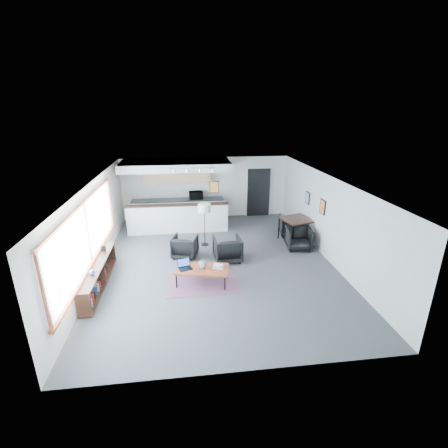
{
  "coord_description": "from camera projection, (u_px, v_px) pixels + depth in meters",
  "views": [
    {
      "loc": [
        -0.93,
        -9.09,
        4.57
      ],
      "look_at": [
        0.28,
        0.4,
        1.11
      ],
      "focal_mm": 26.0,
      "sensor_mm": 36.0,
      "label": 1
    }
  ],
  "objects": [
    {
      "name": "floor_lamp",
      "position": [
        204.0,
        209.0,
        10.97
      ],
      "size": [
        0.48,
        0.48,
        1.5
      ],
      "rotation": [
        0.0,
        0.0,
        -0.13
      ],
      "color": "black",
      "rests_on": "floor"
    },
    {
      "name": "armchair_right",
      "position": [
        227.0,
        248.0,
        10.13
      ],
      "size": [
        0.88,
        0.83,
        0.85
      ],
      "primitive_type": "imported",
      "rotation": [
        0.0,
        0.0,
        3.21
      ],
      "color": "black",
      "rests_on": "floor"
    },
    {
      "name": "microwave",
      "position": [
        196.0,
        194.0,
        13.58
      ],
      "size": [
        0.58,
        0.35,
        0.37
      ],
      "primitive_type": "imported",
      "rotation": [
        0.0,
        0.0,
        0.09
      ],
      "color": "black",
      "rests_on": "kitchenette"
    },
    {
      "name": "wall_art_upper",
      "position": [
        308.0,
        198.0,
        11.63
      ],
      "size": [
        0.03,
        0.34,
        0.44
      ],
      "color": "black",
      "rests_on": "room"
    },
    {
      "name": "armchair_left",
      "position": [
        185.0,
        245.0,
        10.39
      ],
      "size": [
        0.91,
        0.88,
        0.78
      ],
      "primitive_type": "imported",
      "rotation": [
        0.0,
        0.0,
        2.88
      ],
      "color": "black",
      "rests_on": "floor"
    },
    {
      "name": "dining_table",
      "position": [
        297.0,
        221.0,
        11.48
      ],
      "size": [
        1.24,
        1.24,
        0.84
      ],
      "rotation": [
        0.0,
        0.0,
        0.28
      ],
      "color": "#321A11",
      "rests_on": "floor"
    },
    {
      "name": "room",
      "position": [
        217.0,
        223.0,
        9.7
      ],
      "size": [
        7.02,
        9.02,
        2.62
      ],
      "color": "#48484A",
      "rests_on": "ground"
    },
    {
      "name": "kilim_rug",
      "position": [
        203.0,
        283.0,
        8.93
      ],
      "size": [
        1.97,
        1.35,
        0.01
      ],
      "rotation": [
        0.0,
        0.0,
        0.01
      ],
      "color": "#62384C",
      "rests_on": "floor"
    },
    {
      "name": "laptop",
      "position": [
        184.0,
        265.0,
        8.77
      ],
      "size": [
        0.42,
        0.38,
        0.25
      ],
      "rotation": [
        0.0,
        0.0,
        0.33
      ],
      "color": "black",
      "rests_on": "coffee_table"
    },
    {
      "name": "doorway",
      "position": [
        258.0,
        192.0,
        14.17
      ],
      "size": [
        1.1,
        0.12,
        2.15
      ],
      "color": "black",
      "rests_on": "room"
    },
    {
      "name": "wall_art_lower",
      "position": [
        323.0,
        207.0,
        10.4
      ],
      "size": [
        0.03,
        0.38,
        0.48
      ],
      "color": "black",
      "rests_on": "room"
    },
    {
      "name": "kitchenette",
      "position": [
        177.0,
        191.0,
        12.99
      ],
      "size": [
        4.2,
        1.96,
        2.6
      ],
      "color": "white",
      "rests_on": "floor"
    },
    {
      "name": "window",
      "position": [
        87.0,
        235.0,
        8.4
      ],
      "size": [
        0.1,
        5.95,
        1.66
      ],
      "color": "#8CBFFF",
      "rests_on": "room"
    },
    {
      "name": "track_light",
      "position": [
        193.0,
        169.0,
        11.27
      ],
      "size": [
        1.6,
        0.07,
        0.15
      ],
      "color": "silver",
      "rests_on": "room"
    },
    {
      "name": "console",
      "position": [
        98.0,
        275.0,
        8.66
      ],
      "size": [
        0.35,
        3.0,
        0.8
      ],
      "color": "#321A11",
      "rests_on": "floor"
    },
    {
      "name": "coffee_table",
      "position": [
        202.0,
        269.0,
        8.78
      ],
      "size": [
        1.53,
        1.04,
        0.46
      ],
      "rotation": [
        0.0,
        0.0,
        -0.22
      ],
      "color": "brown",
      "rests_on": "floor"
    },
    {
      "name": "book_stack",
      "position": [
        218.0,
        266.0,
        8.8
      ],
      "size": [
        0.34,
        0.3,
        0.09
      ],
      "rotation": [
        0.0,
        0.0,
        -0.32
      ],
      "color": "silver",
      "rests_on": "coffee_table"
    },
    {
      "name": "dining_chair_near",
      "position": [
        299.0,
        239.0,
        10.99
      ],
      "size": [
        0.76,
        0.72,
        0.71
      ],
      "primitive_type": "imported",
      "rotation": [
        0.0,
        0.0,
        -0.12
      ],
      "color": "black",
      "rests_on": "floor"
    },
    {
      "name": "dining_chair_far",
      "position": [
        291.0,
        226.0,
        12.13
      ],
      "size": [
        0.8,
        0.77,
        0.73
      ],
      "primitive_type": "imported",
      "rotation": [
        0.0,
        0.0,
        2.99
      ],
      "color": "black",
      "rests_on": "floor"
    },
    {
      "name": "ceramic_pot",
      "position": [
        202.0,
        265.0,
        8.73
      ],
      "size": [
        0.23,
        0.23,
        0.23
      ],
      "rotation": [
        0.0,
        0.0,
        0.05
      ],
      "color": "gray",
      "rests_on": "coffee_table"
    },
    {
      "name": "coaster",
      "position": [
        208.0,
        271.0,
        8.63
      ],
      "size": [
        0.13,
        0.13,
        0.01
      ],
      "rotation": [
        0.0,
        0.0,
        0.25
      ],
      "color": "#E5590C",
      "rests_on": "coffee_table"
    }
  ]
}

